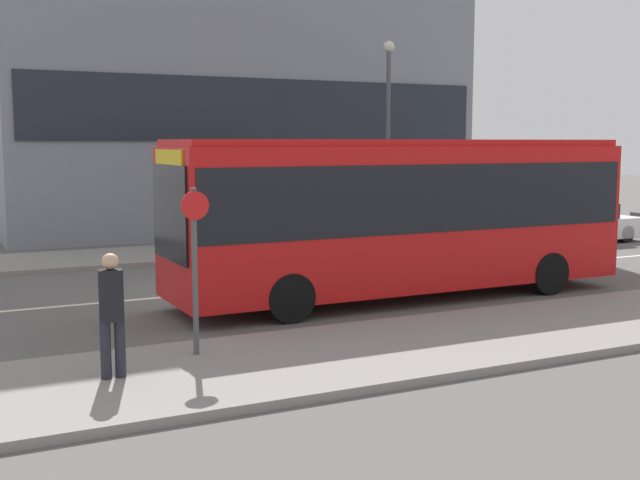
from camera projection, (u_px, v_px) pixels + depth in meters
The scene contains 10 objects.
ground_plane at pixel (209, 293), 18.18m from camera, with size 120.00×120.00×0.00m, color #595654.
sidewalk_near at pixel (336, 356), 12.62m from camera, with size 44.00×3.50×0.13m.
sidewalk_far at pixel (141, 256), 23.73m from camera, with size 44.00×3.50×0.13m.
lane_centerline at pixel (209, 293), 18.18m from camera, with size 41.80×0.16×0.01m.
apartment_block_left_tower at pixel (235, 16), 31.03m from camera, with size 17.87×6.75×16.53m.
city_bus at pixel (402, 208), 17.41m from camera, with size 10.35×2.50×3.47m.
parked_car_0 at pixel (576, 224), 27.36m from camera, with size 4.68×1.85×1.33m.
pedestrian_near_stop at pixel (112, 307), 11.12m from camera, with size 0.35×0.34×1.77m.
bus_stop_sign at pixel (195, 258), 12.29m from camera, with size 0.44×0.12×2.60m.
street_lamp at pixel (388, 120), 25.63m from camera, with size 0.36×0.36×6.46m.
Camera 1 is at (-5.72, -17.15, 3.42)m, focal length 45.00 mm.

